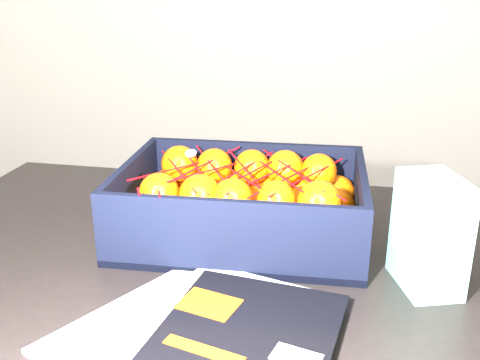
# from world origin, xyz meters

# --- Properties ---
(table) EXTENTS (1.24, 0.86, 0.75)m
(table) POSITION_xyz_m (0.10, -0.32, 0.65)
(table) COLOR black
(table) RESTS_ON ground
(magazine_stack) EXTENTS (0.39, 0.36, 0.02)m
(magazine_stack) POSITION_xyz_m (0.10, -0.50, 0.76)
(magazine_stack) COLOR silver
(magazine_stack) RESTS_ON table
(produce_crate) EXTENTS (0.40, 0.30, 0.12)m
(produce_crate) POSITION_xyz_m (0.09, -0.20, 0.79)
(produce_crate) COLOR brown
(produce_crate) RESTS_ON table
(clementine_heap) EXTENTS (0.38, 0.28, 0.12)m
(clementine_heap) POSITION_xyz_m (0.09, -0.20, 0.81)
(clementine_heap) COLOR #FF5B05
(clementine_heap) RESTS_ON produce_crate
(mesh_net) EXTENTS (0.33, 0.27, 0.09)m
(mesh_net) POSITION_xyz_m (0.08, -0.21, 0.86)
(mesh_net) COLOR red
(mesh_net) RESTS_ON clementine_heap
(retail_carton) EXTENTS (0.10, 0.12, 0.16)m
(retail_carton) POSITION_xyz_m (0.38, -0.33, 0.83)
(retail_carton) COLOR silver
(retail_carton) RESTS_ON table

